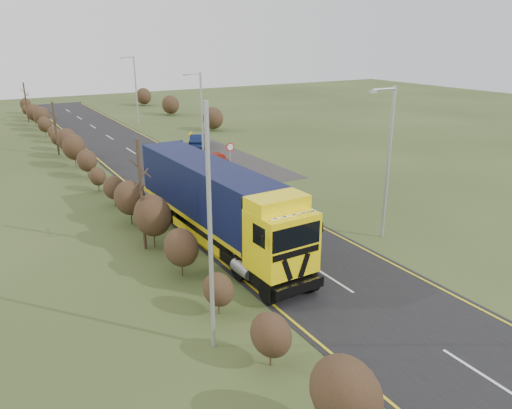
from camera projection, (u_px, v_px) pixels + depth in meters
The scene contains 14 objects.
ground at pixel (286, 250), 26.96m from camera, with size 160.00×160.00×0.00m, color #31401B.
road at pixel (207, 200), 35.12m from camera, with size 8.00×120.00×0.02m, color black.
layby at pixel (225, 159), 46.39m from camera, with size 6.00×18.00×0.02m, color #292724.
lane_markings at pixel (209, 201), 34.87m from camera, with size 7.52×116.00×0.01m.
hedgerow at pixel (131, 200), 30.02m from camera, with size 2.24×102.04×6.05m.
lorry at pixel (217, 200), 27.18m from camera, with size 3.12×15.95×4.42m.
car_red_hatchback at pixel (216, 159), 44.12m from camera, with size 1.48×3.69×1.26m, color #9F1907.
car_blue_sedan at pixel (199, 141), 51.16m from camera, with size 1.50×4.29×1.41m, color #091334.
streetlight_near at pixel (387, 158), 27.15m from camera, with size 1.82×0.18×8.53m.
streetlight_mid at pixel (201, 113), 44.63m from camera, with size 1.70×0.18×7.95m.
streetlight_far at pixel (135, 87), 63.80m from camera, with size 1.81×0.18×8.49m.
left_pole at pixel (210, 234), 17.19m from camera, with size 0.16×0.16×9.07m, color #A2A5A8.
speed_sign at pixel (230, 152), 41.38m from camera, with size 0.71×0.10×2.57m.
warning_board at pixel (191, 138), 50.89m from camera, with size 0.64×0.11×1.69m.
Camera 1 is at (-13.88, -20.51, 11.05)m, focal length 35.00 mm.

